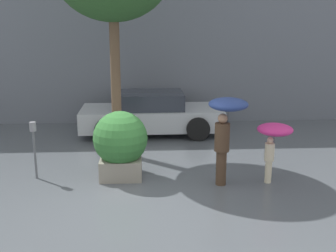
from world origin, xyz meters
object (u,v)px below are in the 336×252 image
Objects in this scene: parked_car_near at (152,114)px; parking_meter at (34,138)px; planter_box at (120,143)px; person_child at (274,135)px; person_adult at (226,120)px.

parked_car_near is 4.54m from parking_meter.
planter_box reaches higher than person_child.
parking_meter is (-1.87, 0.02, 0.13)m from planter_box.
planter_box is 3.31m from person_child.
person_adult is 0.43× the size of parked_car_near.
person_adult is 4.16m from parking_meter.
person_adult is 4.55m from parked_car_near.
parking_meter is (-4.10, 0.53, -0.48)m from person_adult.
parked_car_near is at bearing 161.45° from person_child.
parked_car_near is at bearing 79.47° from person_adult.
person_adult is at bearing -7.43° from parking_meter.
person_adult is (2.22, -0.52, 0.62)m from planter_box.
person_child is (3.25, -0.55, 0.29)m from planter_box.
parked_car_near is (-2.50, 4.26, -0.48)m from person_child.
planter_box is at bearing -148.61° from person_child.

